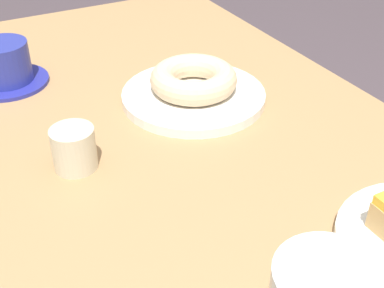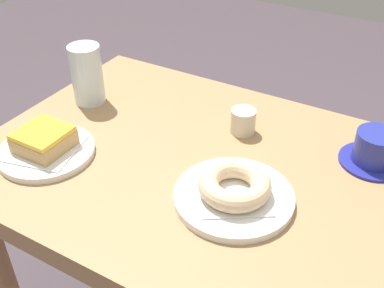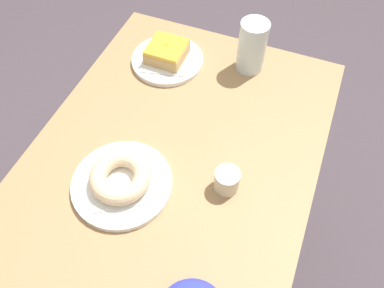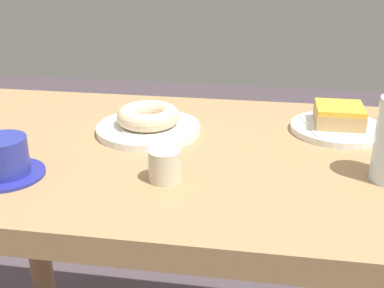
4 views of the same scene
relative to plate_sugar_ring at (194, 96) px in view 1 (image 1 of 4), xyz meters
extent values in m
cube|color=#A47C51|center=(0.04, -0.07, -0.03)|extent=(1.02, 0.63, 0.05)
cylinder|color=#AB7C55|center=(-0.40, 0.20, -0.39)|extent=(0.06, 0.06, 0.68)
cylinder|color=white|center=(0.00, 0.00, 0.00)|extent=(0.21, 0.21, 0.01)
cube|color=white|center=(0.00, 0.00, 0.01)|extent=(0.17, 0.17, 0.00)
torus|color=beige|center=(0.00, 0.00, 0.03)|extent=(0.13, 0.13, 0.04)
cylinder|color=navy|center=(-0.19, -0.23, 0.00)|extent=(0.13, 0.13, 0.01)
cylinder|color=#283293|center=(-0.19, -0.23, 0.03)|extent=(0.08, 0.08, 0.06)
cylinder|color=black|center=(-0.19, -0.23, 0.06)|extent=(0.07, 0.07, 0.00)
cylinder|color=beige|center=(0.08, -0.21, 0.02)|extent=(0.05, 0.05, 0.05)
camera|label=1|loc=(0.60, -0.32, 0.37)|focal=48.38mm
camera|label=2|loc=(-0.24, 0.57, 0.55)|focal=43.64mm
camera|label=3|loc=(-0.32, -0.29, 0.72)|focal=36.33mm
camera|label=4|loc=(0.23, -0.89, 0.35)|focal=44.74mm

